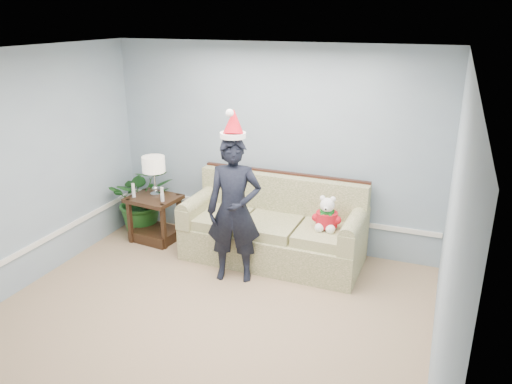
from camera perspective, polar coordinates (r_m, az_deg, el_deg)
The scene contains 10 objects.
room_shell at distance 4.47m, azimuth -8.99°, elevation -2.54°, with size 4.54×5.04×2.74m.
wainscot_trim at distance 6.32m, azimuth -12.50°, elevation -4.79°, with size 4.49×4.99×0.06m.
sofa at distance 6.47m, azimuth 2.12°, elevation -4.42°, with size 2.28×1.01×1.06m.
side_table at distance 7.16m, azimuth -11.42°, elevation -3.49°, with size 0.72×0.63×0.64m.
table_lamp at distance 6.94m, azimuth -11.62°, elevation 2.93°, with size 0.31×0.31×0.55m.
candle_pair at distance 6.91m, azimuth -12.28°, elevation -0.09°, with size 0.51×0.05×0.20m.
houseplant at distance 7.40m, azimuth -12.84°, elevation -0.73°, with size 0.89×0.77×0.99m, color #1F581F.
man at distance 5.79m, azimuth -2.52°, elevation -2.10°, with size 0.64×0.42×1.75m, color black.
santa_hat at distance 5.51m, azimuth -2.61°, elevation 7.73°, with size 0.36×0.39×0.34m.
teddy_bear at distance 6.07m, azimuth 8.08°, elevation -2.87°, with size 0.28×0.31×0.43m.
Camera 1 is at (2.14, -3.55, 3.03)m, focal length 35.00 mm.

